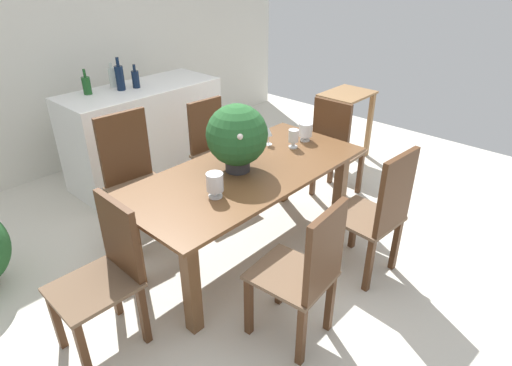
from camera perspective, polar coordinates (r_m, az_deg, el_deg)
The scene contains 20 objects.
ground_plane at distance 3.62m, azimuth -1.43°, elevation -8.78°, with size 7.04×7.04×0.00m, color silver.
back_wall at distance 5.13m, azimuth -23.98°, elevation 16.12°, with size 6.40×0.10×2.60m, color silver.
dining_table at distance 3.27m, azimuth -1.21°, elevation -0.30°, with size 1.95×0.90×0.75m.
chair_far_right at distance 4.15m, azimuth -5.77°, elevation 4.86°, with size 0.44×0.45×0.98m.
chair_near_right at distance 3.17m, azimuth 16.13°, elevation -3.58°, with size 0.47×0.49×1.04m.
chair_far_left at distance 3.68m, azimuth -16.08°, elevation 1.45°, with size 0.51×0.51×1.07m.
chair_head_end at distance 2.72m, azimuth -19.27°, elevation -10.89°, with size 0.47×0.43×0.96m.
chair_near_left at distance 2.56m, azimuth 6.74°, elevation -11.60°, with size 0.45×0.50×1.00m.
chair_foot_end at distance 4.16m, azimuth 10.44°, elevation 4.88°, with size 0.43×0.43×1.03m.
flower_centerpiece at distance 3.10m, azimuth -2.56°, elevation 6.28°, with size 0.45×0.45×0.51m.
crystal_vase_left at distance 2.82m, azimuth -5.52°, elevation -0.01°, with size 0.11×0.11×0.17m.
crystal_vase_center_near at distance 3.57m, azimuth 5.02°, elevation 6.14°, with size 0.08×0.08×0.16m.
crystal_vase_right at distance 3.72m, azimuth 6.64°, elevation 6.99°, with size 0.12×0.12×0.16m.
wine_glass at distance 3.61m, azimuth 1.68°, elevation 6.82°, with size 0.07×0.07×0.16m.
kitchen_counter at distance 4.72m, azimuth -14.56°, elevation 6.45°, with size 1.61×0.67×0.99m, color white.
wine_bottle_dark at distance 4.53m, azimuth -15.78°, elevation 13.24°, with size 0.07×0.07×0.23m.
wine_bottle_tall at distance 4.48m, azimuth -17.73°, elevation 13.28°, with size 0.08×0.08×0.32m.
wine_bottle_clear at distance 4.62m, azimuth -18.63°, elevation 13.24°, with size 0.07×0.07×0.24m.
wine_bottle_green at distance 4.45m, azimuth -21.68°, elevation 12.05°, with size 0.08×0.08×0.24m.
side_table at distance 5.08m, azimuth 11.87°, elevation 9.25°, with size 0.60×0.45×0.80m.
Camera 1 is at (-2.07, -2.02, 2.18)m, focal length 29.96 mm.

